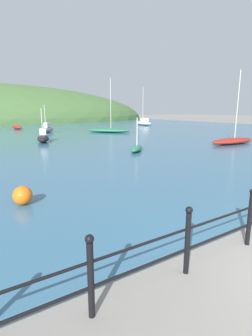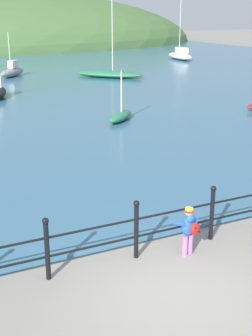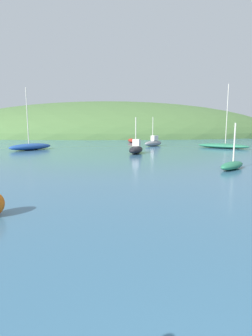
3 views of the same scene
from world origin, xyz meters
The scene contains 10 objects.
water centered at (0.00, 32.00, 0.05)m, with size 80.00×60.00×0.10m, color #386684.
iron_railing centered at (-0.01, 1.50, 0.64)m, with size 10.79×0.12×1.21m.
boat_mid_harbor centered at (3.94, 28.88, 0.48)m, with size 2.67×2.89×3.12m.
boat_blue_hull centered at (2.20, 36.53, 0.37)m, with size 1.17×2.94×0.55m.
boat_far_left centered at (4.77, 12.25, 0.30)m, with size 2.00×1.96×2.13m.
boat_red_dinghy centered at (1.14, 20.40, 0.46)m, with size 1.66×2.83×2.72m.
boat_twin_mast centered at (21.98, 34.60, 0.49)m, with size 2.53×5.30×6.21m.
boat_white_sailboat centered at (13.23, 11.25, 0.34)m, with size 4.61×1.45×5.50m.
boat_green_fishing centered at (10.16, 25.45, 0.35)m, with size 4.77×4.96×6.04m.
mooring_buoy centered at (-3.45, 6.19, 0.37)m, with size 0.54×0.54×0.54m, color orange.
Camera 1 is at (-4.83, -1.29, 2.75)m, focal length 28.00 mm.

